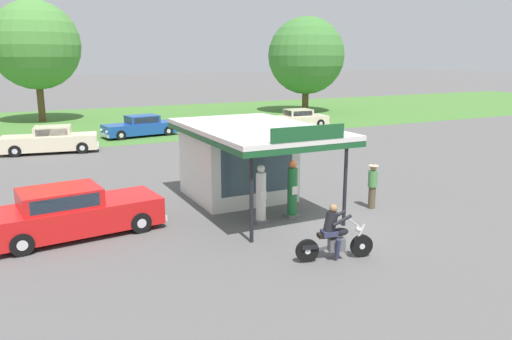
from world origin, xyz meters
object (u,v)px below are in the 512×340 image
Objects in this scene: parked_car_back_row_right at (50,141)px; bystander_chatting_near_pumps at (373,185)px; featured_classic_sedan at (74,213)px; gas_pump_nearside at (261,196)px; parked_car_back_row_far_right at (141,127)px; gas_pump_offside at (292,192)px; bystander_strolling_foreground at (265,146)px; parked_car_back_row_left at (297,119)px; motorcycle_with_rider at (334,237)px.

parked_car_back_row_right is 19.33m from bystander_chatting_near_pumps.
bystander_chatting_near_pumps is at bearing -10.63° from featured_classic_sedan.
gas_pump_nearside is 0.37× the size of featured_classic_sedan.
parked_car_back_row_right is at bearing 88.08° from featured_classic_sedan.
gas_pump_offside is at bearing -89.04° from parked_car_back_row_far_right.
gas_pump_offside is at bearing 172.48° from bystander_chatting_near_pumps.
featured_classic_sedan is 14.92m from parked_car_back_row_right.
bystander_strolling_foreground reaches higher than featured_classic_sedan.
bystander_chatting_near_pumps is at bearing -90.97° from bystander_strolling_foreground.
gas_pump_nearside is at bearing -14.45° from featured_classic_sedan.
featured_classic_sedan is 12.31m from bystander_strolling_foreground.
parked_car_back_row_left is at bearing 66.28° from bystander_chatting_near_pumps.
bystander_strolling_foreground reaches higher than parked_car_back_row_left.
parked_car_back_row_left is at bearing 51.71° from bystander_strolling_foreground.
bystander_strolling_foreground reaches higher than parked_car_back_row_right.
gas_pump_offside reaches higher than bystander_strolling_foreground.
featured_classic_sedan is 1.01× the size of parked_car_back_row_far_right.
parked_car_back_row_far_right is at bearing 90.96° from gas_pump_offside.
motorcycle_with_rider is at bearing -84.65° from gas_pump_nearside.
parked_car_back_row_far_right is 12.22m from bystander_strolling_foreground.
parked_car_back_row_left is (11.97, -1.08, -0.02)m from parked_car_back_row_far_right.
gas_pump_nearside reaches higher than parked_car_back_row_far_right.
gas_pump_offside is 3.15m from bystander_chatting_near_pumps.
parked_car_back_row_far_right is 20.74m from bystander_chatting_near_pumps.
gas_pump_nearside is 0.36× the size of parked_car_back_row_right.
gas_pump_nearside is 1.22× the size of bystander_strolling_foreground.
bystander_chatting_near_pumps is at bearing -5.44° from gas_pump_nearside.
parked_car_back_row_left is at bearing 58.45° from gas_pump_offside.
gas_pump_nearside is 1.21m from gas_pump_offside.
featured_classic_sedan is at bearing -146.02° from bystander_strolling_foreground.
parked_car_back_row_left is 0.92× the size of parked_car_back_row_right.
bystander_strolling_foreground reaches higher than parked_car_back_row_far_right.
parked_car_back_row_left is (12.84, 18.95, -0.26)m from gas_pump_nearside.
bystander_strolling_foreground reaches higher than motorcycle_with_rider.
parked_car_back_row_far_right is 0.97× the size of parked_car_back_row_right.
gas_pump_offside is at bearing 0.00° from gas_pump_nearside.
parked_car_back_row_left is at bearing 43.25° from featured_classic_sedan.
parked_car_back_row_left is (18.57, 17.47, -0.07)m from featured_classic_sedan.
bystander_strolling_foreground is (4.14, 12.03, 0.21)m from motorcycle_with_rider.
parked_car_back_row_left is at bearing 8.05° from parked_car_back_row_right.
gas_pump_nearside reaches higher than parked_car_back_row_right.
parked_car_back_row_left is at bearing 55.87° from gas_pump_nearside.
motorcycle_with_rider is at bearing -118.93° from parked_car_back_row_left.
parked_car_back_row_left is (12.50, 22.61, -0.01)m from motorcycle_with_rider.
featured_classic_sedan is 0.97× the size of parked_car_back_row_right.
gas_pump_offside is 0.39× the size of parked_car_back_row_left.
parked_car_back_row_right is 12.60m from bystander_strolling_foreground.
motorcycle_with_rider is 20.82m from parked_car_back_row_right.
parked_car_back_row_far_right is (0.53, 23.70, 0.01)m from motorcycle_with_rider.
parked_car_back_row_far_right reaches higher than parked_car_back_row_left.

